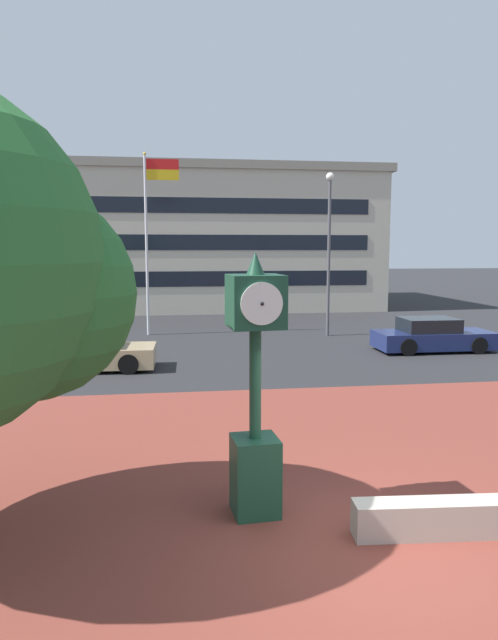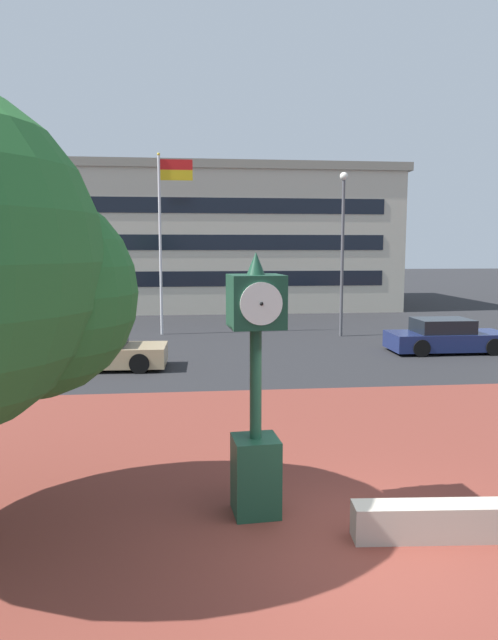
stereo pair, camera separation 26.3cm
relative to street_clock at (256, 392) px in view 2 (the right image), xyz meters
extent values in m
plane|color=#262628|center=(1.39, -1.24, -1.85)|extent=(200.00, 200.00, 0.00)
cube|color=brown|center=(1.39, 1.09, -1.85)|extent=(44.00, 12.67, 0.01)
cube|color=#ADA393|center=(2.81, -1.06, -1.60)|extent=(3.22, 0.64, 0.50)
cube|color=#19422D|center=(0.00, 0.00, -1.27)|extent=(0.71, 0.71, 1.16)
cylinder|color=#19422D|center=(0.00, 0.00, 0.13)|extent=(0.17, 0.17, 1.64)
cube|color=#19422D|center=(0.00, 0.00, 1.33)|extent=(0.81, 0.81, 0.76)
cylinder|color=white|center=(-0.03, 0.39, 1.33)|extent=(0.59, 0.07, 0.59)
sphere|color=black|center=(-0.03, 0.41, 1.33)|extent=(0.05, 0.05, 0.05)
cylinder|color=white|center=(0.03, -0.39, 1.33)|extent=(0.59, 0.07, 0.59)
sphere|color=black|center=(0.03, -0.41, 1.33)|extent=(0.05, 0.05, 0.05)
cone|color=#19422D|center=(0.00, 0.00, 1.86)|extent=(0.26, 0.26, 0.32)
sphere|color=#2D7033|center=(-3.17, 0.27, 1.45)|extent=(3.00, 3.00, 3.00)
cube|color=navy|center=(8.85, 12.56, -1.41)|extent=(4.47, 1.87, 0.64)
cube|color=black|center=(8.62, 12.56, -0.85)|extent=(2.06, 1.60, 0.56)
cylinder|color=black|center=(10.23, 13.40, -1.53)|extent=(0.64, 0.22, 0.64)
cylinder|color=black|center=(10.22, 11.69, -1.53)|extent=(0.64, 0.22, 0.64)
cylinder|color=black|center=(7.47, 13.42, -1.53)|extent=(0.64, 0.22, 0.64)
cylinder|color=black|center=(7.46, 11.71, -1.53)|extent=(0.64, 0.22, 0.64)
cube|color=tan|center=(-3.76, 10.84, -1.41)|extent=(4.17, 1.91, 0.64)
cube|color=black|center=(-3.96, 10.85, -0.85)|extent=(1.94, 1.58, 0.56)
cylinder|color=black|center=(-2.46, 11.62, -1.53)|extent=(0.65, 0.24, 0.64)
cylinder|color=black|center=(-2.51, 9.97, -1.53)|extent=(0.65, 0.24, 0.64)
cylinder|color=black|center=(-5.00, 11.71, -1.53)|extent=(0.65, 0.24, 0.64)
cylinder|color=black|center=(-5.06, 10.06, -1.53)|extent=(0.65, 0.24, 0.64)
cylinder|color=silver|center=(-2.17, 18.28, 2.15)|extent=(0.12, 0.12, 8.01)
sphere|color=gold|center=(-2.17, 18.28, 6.21)|extent=(0.14, 0.14, 0.14)
cube|color=red|center=(-1.40, 18.28, 5.77)|extent=(1.43, 0.02, 0.46)
cube|color=gold|center=(-1.40, 18.28, 5.31)|extent=(1.43, 0.02, 0.46)
cube|color=beige|center=(-2.02, 32.90, 2.42)|extent=(28.59, 13.95, 8.55)
cube|color=gray|center=(-2.02, 32.90, 6.94)|extent=(29.17, 14.23, 0.50)
cube|color=black|center=(-2.02, 25.91, 0.28)|extent=(25.73, 0.04, 0.90)
cube|color=black|center=(-2.02, 25.91, 2.42)|extent=(25.73, 0.04, 0.90)
cube|color=black|center=(-2.02, 25.91, 4.55)|extent=(25.73, 0.04, 0.90)
cylinder|color=#4C4C51|center=(5.87, 16.89, 1.59)|extent=(0.14, 0.14, 6.89)
sphere|color=white|center=(5.87, 16.89, 5.19)|extent=(0.36, 0.36, 0.36)
camera|label=1|loc=(-1.22, -8.07, 2.07)|focal=32.24mm
camera|label=2|loc=(-0.96, -8.10, 2.07)|focal=32.24mm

